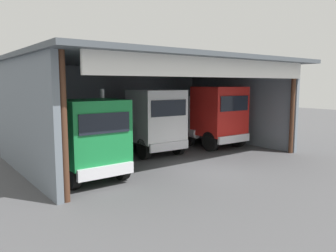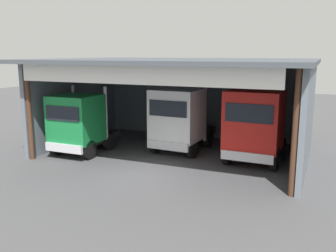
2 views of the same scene
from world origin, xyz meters
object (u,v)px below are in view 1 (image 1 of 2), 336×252
object	(u,v)px
truck_green_center_bay	(89,138)
truck_red_center_right_bay	(217,115)
oil_drum	(90,142)
truck_white_left_bay	(153,121)
tool_cart	(95,143)

from	to	relation	value
truck_green_center_bay	truck_red_center_right_bay	size ratio (longest dim) A/B	0.97
truck_green_center_bay	oil_drum	world-z (taller)	truck_green_center_bay
truck_red_center_right_bay	truck_white_left_bay	bearing A→B (deg)	-6.93
truck_red_center_right_bay	oil_drum	world-z (taller)	truck_red_center_right_bay
truck_green_center_bay	truck_red_center_right_bay	distance (m)	9.30
truck_white_left_bay	truck_red_center_right_bay	distance (m)	4.29
tool_cart	truck_red_center_right_bay	bearing A→B (deg)	-27.67
truck_white_left_bay	oil_drum	xyz separation A→B (m)	(-2.15, 3.53, -1.40)
truck_red_center_right_bay	tool_cart	bearing A→B (deg)	-25.65
truck_white_left_bay	tool_cart	xyz separation A→B (m)	(-2.23, 2.73, -1.36)
truck_green_center_bay	tool_cart	bearing A→B (deg)	-116.66
truck_green_center_bay	tool_cart	world-z (taller)	truck_green_center_bay
oil_drum	truck_white_left_bay	bearing A→B (deg)	-58.70
truck_white_left_bay	tool_cart	bearing A→B (deg)	-47.80
oil_drum	truck_red_center_right_bay	bearing A→B (deg)	-33.32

